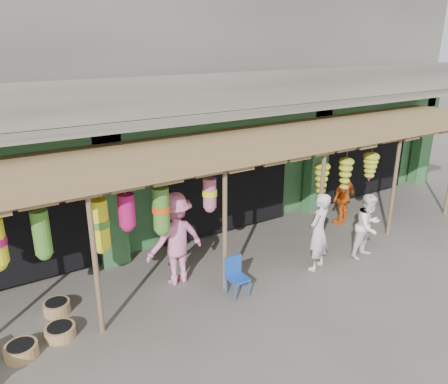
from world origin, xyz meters
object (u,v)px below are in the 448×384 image
person_front (318,232)px  person_right (368,226)px  person_vendor (344,197)px  blue_chair (236,274)px  person_shopper (175,239)px

person_front → person_right: size_ratio=1.14×
person_right → person_vendor: size_ratio=0.99×
person_front → person_right: person_front is taller
blue_chair → person_front: 2.11m
blue_chair → person_front: person_front is taller
blue_chair → person_vendor: (4.38, 1.37, 0.33)m
blue_chair → person_right: size_ratio=0.51×
blue_chair → person_right: bearing=-3.9°
person_right → person_shopper: 4.40m
person_vendor → person_right: bearing=48.1°
person_front → person_shopper: 3.06m
blue_chair → person_right: 3.43m
person_shopper → person_right: bearing=157.8°
blue_chair → person_shopper: size_ratio=0.40×
person_vendor → person_front: bearing=20.7°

